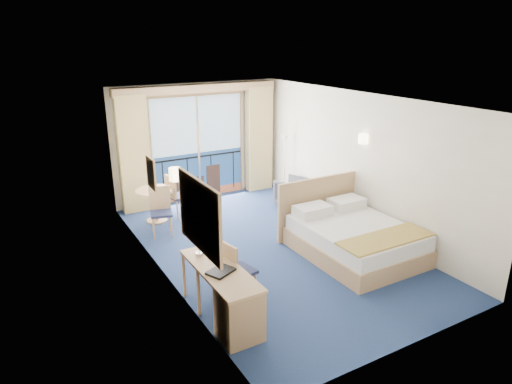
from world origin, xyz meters
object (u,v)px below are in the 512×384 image
at_px(table_chair_a, 176,193).
at_px(table_chair_b, 161,208).
at_px(floor_lamp, 285,150).
at_px(desk_chair, 234,268).
at_px(bed, 352,237).
at_px(nightstand, 328,207).
at_px(armchair, 293,192).
at_px(round_table, 155,197).
at_px(desk, 235,306).

relative_size(table_chair_a, table_chair_b, 0.99).
bearing_deg(floor_lamp, desk_chair, -131.76).
relative_size(bed, nightstand, 3.84).
xyz_separation_m(bed, armchair, (0.49, 2.58, -0.01)).
xyz_separation_m(round_table, table_chair_a, (0.45, 0.02, -0.00)).
bearing_deg(armchair, bed, 56.01).
bearing_deg(desk, table_chair_b, 86.53).
xyz_separation_m(armchair, round_table, (-3.03, 0.61, 0.21)).
bearing_deg(round_table, table_chair_b, -99.40).
height_order(bed, armchair, bed).
distance_m(nightstand, desk_chair, 3.64).
bearing_deg(table_chair_a, desk, 157.30).
height_order(floor_lamp, table_chair_b, floor_lamp).
bearing_deg(nightstand, table_chair_a, 147.31).
xyz_separation_m(armchair, desk_chair, (-3.01, -2.92, 0.22)).
bearing_deg(table_chair_b, armchair, 15.63).
relative_size(nightstand, desk_chair, 0.60).
xyz_separation_m(nightstand, table_chair_a, (-2.71, 1.74, 0.24)).
bearing_deg(armchair, nightstand, 73.51).
bearing_deg(armchair, floor_lamp, -127.73).
distance_m(round_table, table_chair_a, 0.45).
bearing_deg(round_table, desk, -94.42).
bearing_deg(table_chair_a, round_table, 80.70).
relative_size(armchair, table_chair_b, 0.73).
bearing_deg(bed, floor_lamp, 78.50).
distance_m(bed, table_chair_a, 3.84).
height_order(armchair, table_chair_a, table_chair_a).
bearing_deg(table_chair_b, floor_lamp, 26.29).
distance_m(floor_lamp, desk, 5.55).
relative_size(desk, desk_chair, 1.66).
relative_size(bed, desk, 1.38).
distance_m(desk, table_chair_b, 3.55).
bearing_deg(round_table, armchair, -11.38).
xyz_separation_m(nightstand, desk_chair, (-3.14, -1.82, 0.25)).
relative_size(armchair, desk_chair, 0.72).
bearing_deg(floor_lamp, desk, -129.71).
bearing_deg(floor_lamp, table_chair_a, 179.86).
height_order(desk, round_table, desk).
bearing_deg(table_chair_b, desk, -78.92).
bearing_deg(armchair, table_chair_b, -22.15).
distance_m(nightstand, table_chair_b, 3.44).
bearing_deg(nightstand, table_chair_b, 162.26).
bearing_deg(desk_chair, armchair, -56.87).
distance_m(armchair, table_chair_a, 2.66).
xyz_separation_m(desk, desk_chair, (0.34, 0.68, 0.13)).
relative_size(bed, table_chair_b, 2.31).
xyz_separation_m(nightstand, floor_lamp, (0.03, 1.73, 0.86)).
xyz_separation_m(desk_chair, round_table, (-0.02, 3.53, -0.01)).
bearing_deg(desk, round_table, 85.58).
height_order(armchair, round_table, round_table).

